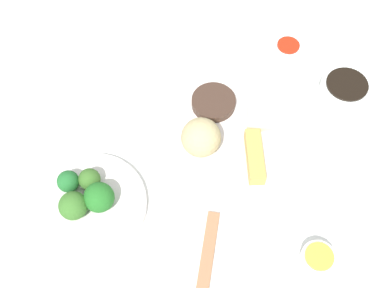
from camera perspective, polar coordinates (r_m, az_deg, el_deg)
The scene contains 18 objects.
tabletop at distance 0.89m, azimuth 4.79°, elevation 1.05°, with size 2.20×2.20×0.02m, color white.
main_plate at distance 0.87m, azimuth 4.89°, elevation 1.24°, with size 0.26×0.26×0.02m, color white.
rice_scoop at distance 0.82m, azimuth 1.08°, elevation 0.79°, with size 0.07×0.07×0.07m, color tan.
spring_roll at distance 0.83m, azimuth 7.52°, elevation -1.49°, with size 0.10×0.03×0.02m, color tan.
crab_rangoon_wonton at distance 0.89m, azimuth 8.66°, elevation 3.58°, with size 0.06×0.07×0.01m, color beige.
stir_fry_heap at distance 0.89m, azimuth 2.60°, elevation 5.02°, with size 0.08×0.08×0.02m, color #412D22.
broccoli_plate at distance 0.82m, azimuth -12.26°, elevation -7.20°, with size 0.20×0.20×0.01m, color white.
broccoli_floret_0 at distance 0.82m, azimuth -12.19°, elevation -4.15°, with size 0.04×0.04×0.04m, color #3A6B27.
broccoli_floret_1 at distance 0.80m, azimuth -14.05°, elevation -7.19°, with size 0.05×0.05×0.05m, color #3A7029.
broccoli_floret_2 at distance 0.79m, azimuth -11.08°, elevation -6.29°, with size 0.05×0.05×0.05m, color #246F25.
broccoli_floret_3 at distance 0.82m, azimuth -14.62°, elevation -4.36°, with size 0.04×0.04×0.04m, color #236A2E.
soy_sauce_bowl at distance 0.95m, azimuth 17.75°, elevation 6.02°, with size 0.10×0.10×0.04m, color white.
soy_sauce_bowl_liquid at distance 0.94m, azimuth 18.11°, elevation 6.82°, with size 0.08×0.08×0.00m, color black.
sauce_ramekin_hot_mustard at distance 0.79m, azimuth 14.77°, elevation -13.24°, with size 0.05×0.05×0.03m, color white.
sauce_ramekin_hot_mustard_liquid at distance 0.78m, azimuth 15.03°, elevation -12.90°, with size 0.05×0.05×0.00m, color yellow.
sauce_ramekin_sweet_and_sour at distance 1.00m, azimuth 11.33°, elevation 10.95°, with size 0.05×0.05×0.03m, color white.
sauce_ramekin_sweet_and_sour_liquid at distance 0.99m, azimuth 11.48°, elevation 11.53°, with size 0.05×0.05×0.00m, color red.
chopsticks_pair at distance 0.77m, azimuth 1.46°, elevation -15.69°, with size 0.22×0.02×0.01m, color #AC724D.
Camera 1 is at (0.18, -0.44, 0.77)m, focal length 44.50 mm.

